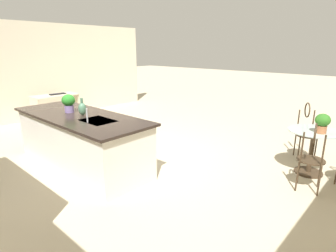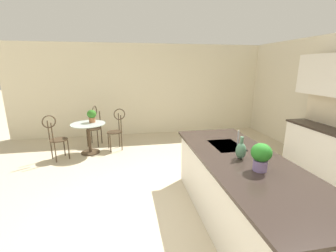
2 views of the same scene
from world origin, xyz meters
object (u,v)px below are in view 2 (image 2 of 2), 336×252
object	(u,v)px
chair_near_window	(94,124)
vase_on_counter	(241,150)
bistro_table	(89,135)
potted_plant_on_table	(92,115)
potted_plant_counter_near	(261,155)
chair_by_island	(55,135)
chair_toward_desk	(116,127)

from	to	relation	value
chair_near_window	vase_on_counter	distance (m)	4.31
chair_near_window	bistro_table	bearing A→B (deg)	-4.69
potted_plant_on_table	potted_plant_counter_near	bearing A→B (deg)	33.21
chair_near_window	chair_by_island	xyz separation A→B (m)	(0.94, -0.71, 0.00)
chair_toward_desk	potted_plant_on_table	bearing A→B (deg)	-84.98
bistro_table	potted_plant_on_table	xyz separation A→B (m)	(-0.11, 0.09, 0.47)
bistro_table	potted_plant_on_table	bearing A→B (deg)	141.90
chair_toward_desk	potted_plant_counter_near	size ratio (longest dim) A/B	3.30
bistro_table	chair_near_window	size ratio (longest dim) A/B	0.77
potted_plant_counter_near	vase_on_counter	distance (m)	0.36
chair_by_island	potted_plant_counter_near	distance (m)	4.32
bistro_table	chair_toward_desk	xyz separation A→B (m)	(-0.16, 0.65, 0.13)
potted_plant_counter_near	vase_on_counter	world-z (taller)	potted_plant_counter_near
chair_by_island	potted_plant_on_table	distance (m)	0.91
vase_on_counter	potted_plant_counter_near	bearing A→B (deg)	8.06
chair_near_window	chair_by_island	size ratio (longest dim) A/B	1.00
chair_by_island	vase_on_counter	xyz separation A→B (m)	(2.71, 2.96, 0.46)
chair_by_island	vase_on_counter	distance (m)	4.04
chair_by_island	chair_toward_desk	xyz separation A→B (m)	(-0.45, 1.31, 0.00)
bistro_table	chair_near_window	bearing A→B (deg)	175.31
chair_near_window	chair_by_island	distance (m)	1.18
chair_by_island	potted_plant_counter_near	xyz separation A→B (m)	(3.06, 3.01, 0.53)
bistro_table	chair_near_window	world-z (taller)	chair_near_window
chair_by_island	potted_plant_on_table	bearing A→B (deg)	118.34
chair_by_island	potted_plant_on_table	size ratio (longest dim) A/B	3.40
chair_toward_desk	vase_on_counter	distance (m)	3.60
chair_near_window	chair_toward_desk	distance (m)	0.77
chair_by_island	vase_on_counter	bearing A→B (deg)	47.57
chair_toward_desk	potted_plant_on_table	world-z (taller)	potted_plant_on_table
chair_near_window	potted_plant_counter_near	world-z (taller)	potted_plant_counter_near
bistro_table	vase_on_counter	size ratio (longest dim) A/B	2.78
chair_by_island	potted_plant_on_table	xyz separation A→B (m)	(-0.40, 0.75, 0.34)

